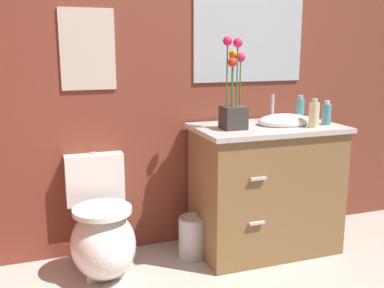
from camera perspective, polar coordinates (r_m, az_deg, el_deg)
name	(u,v)px	position (r m, az deg, el deg)	size (l,w,h in m)	color
wall_back	(240,59)	(3.13, 6.16, 10.68)	(4.71, 0.05, 2.50)	brown
toilet	(102,234)	(2.77, -11.42, -11.15)	(0.38, 0.59, 0.69)	white
vanity_cabinet	(266,186)	(3.00, 9.38, -5.36)	(0.94, 0.56, 1.02)	brown
flower_vase	(234,101)	(2.73, 5.31, 5.43)	(0.14, 0.14, 0.56)	#38332D
soap_bottle	(314,114)	(2.89, 15.29, 3.65)	(0.06, 0.06, 0.18)	beige
lotion_bottle	(300,110)	(3.09, 13.60, 4.27)	(0.06, 0.06, 0.18)	teal
hand_wash_bottle	(326,114)	(3.02, 16.77, 3.70)	(0.06, 0.06, 0.16)	teal
trash_bin	(193,237)	(2.94, 0.07, -11.74)	(0.18, 0.18, 0.27)	#B7B7BC
wall_poster	(88,49)	(2.81, -13.16, 11.66)	(0.33, 0.01, 0.48)	beige
wall_mirror	(250,29)	(3.12, 7.34, 14.32)	(0.80, 0.01, 0.70)	#B2BCC6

